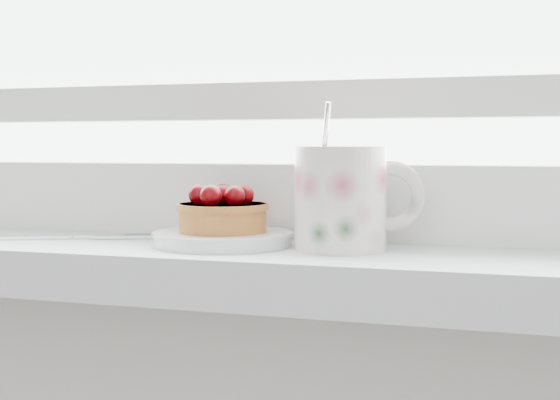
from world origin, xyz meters
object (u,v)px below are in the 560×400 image
at_px(raspberry_tart, 223,211).
at_px(fork, 56,237).
at_px(saucer, 223,239).
at_px(floral_mug, 344,196).

distance_m(raspberry_tart, fork, 0.17).
distance_m(saucer, floral_mug, 0.12).
bearing_deg(raspberry_tart, floral_mug, 1.33).
bearing_deg(fork, saucer, 1.26).
bearing_deg(fork, raspberry_tart, 1.15).
xyz_separation_m(raspberry_tart, fork, (-0.17, -0.00, -0.03)).
relative_size(raspberry_tart, fork, 0.45).
relative_size(saucer, raspberry_tart, 1.54).
height_order(floral_mug, fork, floral_mug).
distance_m(saucer, fork, 0.17).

